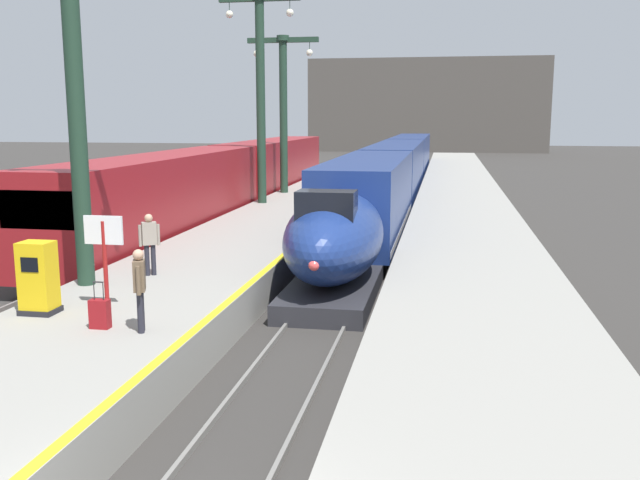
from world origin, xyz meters
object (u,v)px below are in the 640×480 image
object	(u,v)px
station_column_mid	(74,77)
passenger_near_edge	(140,284)
regional_train_adjacent	(231,177)
ticket_machine_yellow	(38,280)
highspeed_train_main	(395,171)
station_column_distant	(283,99)
passenger_mid_platform	(149,240)
rolling_suitcase	(100,314)
departure_info_board	(104,243)
station_column_far	(260,80)

from	to	relation	value
station_column_mid	passenger_near_edge	world-z (taller)	station_column_mid
regional_train_adjacent	passenger_near_edge	xyz separation A→B (m)	(5.31, -23.10, -0.09)
regional_train_adjacent	ticket_machine_yellow	distance (m)	22.38
highspeed_train_main	regional_train_adjacent	xyz separation A→B (m)	(-8.10, -8.57, 0.17)
station_column_distant	ticket_machine_yellow	bearing A→B (deg)	-89.20
passenger_mid_platform	ticket_machine_yellow	distance (m)	4.06
passenger_near_edge	rolling_suitcase	size ratio (longest dim) A/B	1.72
station_column_mid	ticket_machine_yellow	bearing A→B (deg)	-82.56
highspeed_train_main	passenger_mid_platform	world-z (taller)	highspeed_train_main
station_column_distant	rolling_suitcase	world-z (taller)	station_column_distant
highspeed_train_main	passenger_near_edge	distance (m)	31.79
station_column_mid	rolling_suitcase	distance (m)	6.41
station_column_distant	departure_info_board	size ratio (longest dim) A/B	4.09
passenger_near_edge	departure_info_board	world-z (taller)	departure_info_board
station_column_mid	ticket_machine_yellow	size ratio (longest dim) A/B	5.38
passenger_mid_platform	passenger_near_edge	bearing A→B (deg)	-68.38
station_column_far	departure_info_board	xyz separation A→B (m)	(1.64, -19.73, -4.51)
highspeed_train_main	station_column_distant	world-z (taller)	station_column_distant
rolling_suitcase	departure_info_board	distance (m)	1.92
rolling_suitcase	departure_info_board	world-z (taller)	departure_info_board
departure_info_board	ticket_machine_yellow	bearing A→B (deg)	-155.03
station_column_distant	departure_info_board	bearing A→B (deg)	-86.20
passenger_near_edge	departure_info_board	distance (m)	2.14
station_column_mid	departure_info_board	world-z (taller)	station_column_mid
station_column_mid	departure_info_board	bearing A→B (deg)	-51.80
station_column_mid	passenger_near_edge	bearing A→B (deg)	-48.66
station_column_mid	passenger_mid_platform	size ratio (longest dim) A/B	5.10
station_column_mid	station_column_distant	bearing A→B (deg)	90.00
ticket_machine_yellow	rolling_suitcase	bearing A→B (deg)	-23.35
highspeed_train_main	station_column_mid	distance (m)	29.06
highspeed_train_main	rolling_suitcase	size ratio (longest dim) A/B	57.93
passenger_near_edge	highspeed_train_main	bearing A→B (deg)	84.97
regional_train_adjacent	station_column_mid	xyz separation A→B (m)	(2.20, -19.55, 4.14)
station_column_far	regional_train_adjacent	bearing A→B (deg)	139.11
station_column_distant	departure_info_board	world-z (taller)	station_column_distant
passenger_near_edge	passenger_mid_platform	bearing A→B (deg)	111.62
passenger_mid_platform	station_column_mid	bearing A→B (deg)	-133.32
highspeed_train_main	regional_train_adjacent	bearing A→B (deg)	-133.38
passenger_mid_platform	rolling_suitcase	distance (m)	4.90
departure_info_board	station_column_mid	bearing A→B (deg)	128.20
station_column_mid	station_column_far	bearing A→B (deg)	90.00
regional_train_adjacent	station_column_distant	size ratio (longest dim) A/B	4.22
station_column_mid	ticket_machine_yellow	xyz separation A→B (m)	(0.35, -2.68, -4.48)
regional_train_adjacent	passenger_near_edge	distance (m)	23.70
regional_train_adjacent	station_column_distant	world-z (taller)	station_column_distant
station_column_distant	departure_info_board	xyz separation A→B (m)	(1.64, -24.62, -3.75)
highspeed_train_main	ticket_machine_yellow	xyz separation A→B (m)	(-5.55, -30.81, -0.17)
regional_train_adjacent	station_column_mid	distance (m)	20.11
regional_train_adjacent	station_column_far	bearing A→B (deg)	-40.89
regional_train_adjacent	ticket_machine_yellow	bearing A→B (deg)	-83.46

